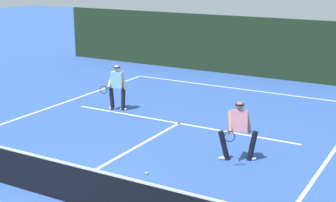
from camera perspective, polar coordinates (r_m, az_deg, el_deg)
ground_plane at (r=12.13m, az=-13.51°, el=-10.52°), size 80.00×80.00×0.00m
court_line_baseline_far at (r=21.74m, az=8.21°, el=1.37°), size 10.23×0.10×0.01m
court_line_service at (r=16.91m, az=1.23°, el=-2.54°), size 8.34×0.10×0.01m
court_line_centre at (r=14.39m, az=-4.79°, el=-5.87°), size 0.10×6.40×0.01m
tennis_net at (r=11.92m, az=-13.66°, el=-8.33°), size 11.21×0.09×1.10m
player_near at (r=13.66m, az=8.04°, el=-3.08°), size 1.03×1.04×1.67m
player_far at (r=18.32m, az=-5.83°, el=1.78°), size 0.71×0.91×1.67m
tennis_ball at (r=12.94m, az=-2.44°, el=-8.21°), size 0.07×0.07×0.07m
back_fence_windscreen at (r=23.92m, az=10.74°, el=5.97°), size 22.53×0.12×2.81m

